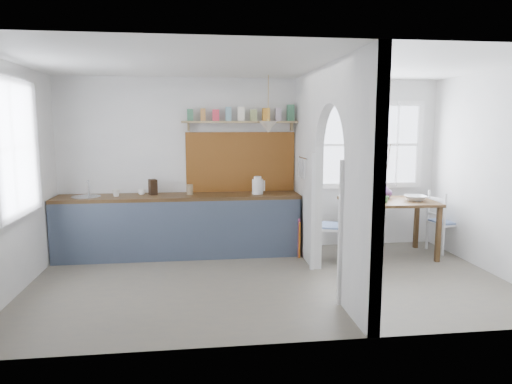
{
  "coord_description": "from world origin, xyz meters",
  "views": [
    {
      "loc": [
        -0.84,
        -5.32,
        1.9
      ],
      "look_at": [
        -0.11,
        0.46,
        1.05
      ],
      "focal_mm": 32.0,
      "sensor_mm": 36.0,
      "label": 1
    }
  ],
  "objects": [
    {
      "name": "floor",
      "position": [
        0.0,
        0.0,
        0.0
      ],
      "size": [
        5.8,
        3.2,
        0.01
      ],
      "primitive_type": "cube",
      "color": "#6F6753",
      "rests_on": "ground"
    },
    {
      "name": "ceiling",
      "position": [
        0.0,
        0.0,
        2.6
      ],
      "size": [
        5.8,
        3.2,
        0.01
      ],
      "primitive_type": "cube",
      "color": "white",
      "rests_on": "walls"
    },
    {
      "name": "walls",
      "position": [
        0.0,
        0.0,
        1.3
      ],
      "size": [
        5.81,
        3.21,
        2.6
      ],
      "color": "white",
      "rests_on": "floor"
    },
    {
      "name": "partition",
      "position": [
        0.7,
        0.06,
        1.45
      ],
      "size": [
        0.12,
        3.2,
        2.6
      ],
      "color": "white",
      "rests_on": "floor"
    },
    {
      "name": "kitchen_window",
      "position": [
        -2.87,
        0.0,
        1.65
      ],
      "size": [
        0.1,
        1.16,
        1.5
      ],
      "primitive_type": null,
      "color": "white",
      "rests_on": "walls"
    },
    {
      "name": "nook_window",
      "position": [
        1.8,
        1.56,
        1.6
      ],
      "size": [
        1.76,
        0.1,
        1.3
      ],
      "primitive_type": null,
      "color": "white",
      "rests_on": "walls"
    },
    {
      "name": "counter",
      "position": [
        -1.13,
        1.33,
        0.46
      ],
      "size": [
        3.5,
        0.6,
        0.9
      ],
      "color": "#4D311C",
      "rests_on": "floor"
    },
    {
      "name": "sink",
      "position": [
        -2.43,
        1.3,
        0.89
      ],
      "size": [
        0.4,
        0.4,
        0.02
      ],
      "primitive_type": "cylinder",
      "color": "silver",
      "rests_on": "counter"
    },
    {
      "name": "backsplash",
      "position": [
        -0.2,
        1.58,
        1.35
      ],
      "size": [
        1.65,
        0.03,
        0.9
      ],
      "primitive_type": "cube",
      "color": "brown",
      "rests_on": "walls"
    },
    {
      "name": "shelf",
      "position": [
        -0.2,
        1.49,
        2.01
      ],
      "size": [
        1.75,
        0.2,
        0.21
      ],
      "color": "#967C4F",
      "rests_on": "walls"
    },
    {
      "name": "pendant_lamp",
      "position": [
        0.15,
        1.15,
        1.88
      ],
      "size": [
        0.26,
        0.26,
        0.16
      ],
      "primitive_type": "cone",
      "color": "#EDE2C7",
      "rests_on": "ceiling"
    },
    {
      "name": "utensil_rail",
      "position": [
        0.61,
        0.9,
        1.45
      ],
      "size": [
        0.02,
        0.5,
        0.02
      ],
      "primitive_type": "cylinder",
      "rotation": [
        1.57,
        0.0,
        0.0
      ],
      "color": "silver",
      "rests_on": "partition"
    },
    {
      "name": "dining_table",
      "position": [
        1.89,
        0.94,
        0.41
      ],
      "size": [
        1.37,
        0.96,
        0.82
      ],
      "primitive_type": null,
      "rotation": [
        0.0,
        0.0,
        -0.07
      ],
      "color": "#4D311C",
      "rests_on": "floor"
    },
    {
      "name": "chair_left",
      "position": [
        0.95,
        0.9,
        0.48
      ],
      "size": [
        0.56,
        0.56,
        0.97
      ],
      "primitive_type": null,
      "rotation": [
        0.0,
        0.0,
        -1.92
      ],
      "color": "white",
      "rests_on": "floor"
    },
    {
      "name": "chair_right",
      "position": [
        2.87,
        1.02,
        0.46
      ],
      "size": [
        0.47,
        0.47,
        0.92
      ],
      "primitive_type": null,
      "rotation": [
        0.0,
        0.0,
        1.71
      ],
      "color": "white",
      "rests_on": "floor"
    },
    {
      "name": "kettle",
      "position": [
        0.02,
        1.27,
        1.03
      ],
      "size": [
        0.27,
        0.24,
        0.26
      ],
      "primitive_type": null,
      "rotation": [
        0.0,
        0.0,
        -0.36
      ],
      "color": "white",
      "rests_on": "counter"
    },
    {
      "name": "mug_a",
      "position": [
        -2.01,
        1.28,
        0.95
      ],
      "size": [
        0.13,
        0.13,
        0.1
      ],
      "primitive_type": "imported",
      "rotation": [
        0.0,
        0.0,
        0.13
      ],
      "color": "silver",
      "rests_on": "counter"
    },
    {
      "name": "mug_b",
      "position": [
        -1.67,
        1.4,
        0.94
      ],
      "size": [
        0.13,
        0.13,
        0.09
      ],
      "primitive_type": "imported",
      "rotation": [
        0.0,
        0.0,
        0.24
      ],
      "color": "white",
      "rests_on": "counter"
    },
    {
      "name": "knife_block",
      "position": [
        -1.51,
        1.39,
        1.01
      ],
      "size": [
        0.15,
        0.17,
        0.22
      ],
      "primitive_type": "cube",
      "rotation": [
        0.0,
        0.0,
        0.36
      ],
      "color": "black",
      "rests_on": "counter"
    },
    {
      "name": "jar",
      "position": [
        -0.97,
        1.33,
        0.97
      ],
      "size": [
        0.1,
        0.1,
        0.15
      ],
      "primitive_type": "cylinder",
      "rotation": [
        0.0,
        0.0,
        -0.14
      ],
      "color": "#8B7453",
      "rests_on": "counter"
    },
    {
      "name": "towel_magenta",
      "position": [
        0.58,
        0.98,
        0.28
      ],
      "size": [
        0.02,
        0.03,
        0.58
      ],
      "primitive_type": "cube",
      "color": "#B23873",
      "rests_on": "counter"
    },
    {
      "name": "towel_orange",
      "position": [
        0.58,
        0.94,
        0.25
      ],
      "size": [
        0.02,
        0.03,
        0.55
      ],
      "primitive_type": "cube",
      "color": "#C15E18",
      "rests_on": "counter"
    },
    {
      "name": "bowl",
      "position": [
        2.27,
        0.86,
        0.86
      ],
      "size": [
        0.36,
        0.36,
        0.08
      ],
      "primitive_type": "imported",
      "rotation": [
        0.0,
        0.0,
        -0.18
      ],
      "color": "white",
      "rests_on": "dining_table"
    },
    {
      "name": "table_cup",
      "position": [
        1.78,
        0.77,
        0.86
      ],
      "size": [
        0.11,
        0.11,
        0.09
      ],
      "primitive_type": "imported",
      "rotation": [
        0.0,
        0.0,
        0.16
      ],
      "color": "#51894D",
      "rests_on": "dining_table"
    },
    {
      "name": "plate",
      "position": [
        1.49,
        0.89,
        0.83
      ],
      "size": [
        0.17,
        0.17,
        0.01
      ],
      "primitive_type": "cylinder",
      "rotation": [
        0.0,
        0.0,
        -0.11
      ],
      "color": "black",
      "rests_on": "dining_table"
    },
    {
      "name": "vase",
      "position": [
        1.93,
        1.14,
        0.93
      ],
      "size": [
        0.21,
        0.21,
        0.21
      ],
      "primitive_type": "imported",
      "rotation": [
        0.0,
        0.0,
        -0.01
      ],
      "color": "#5F346C",
      "rests_on": "dining_table"
    }
  ]
}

